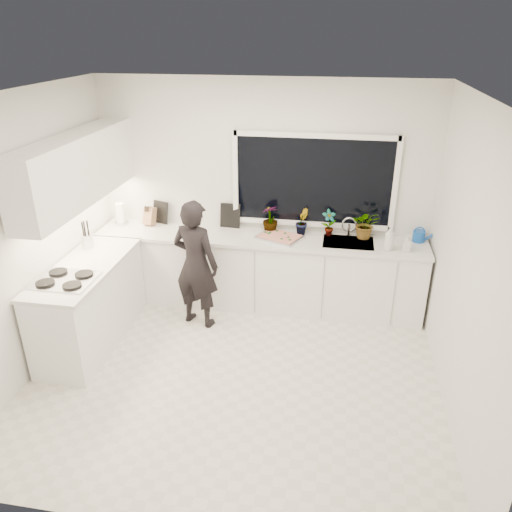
# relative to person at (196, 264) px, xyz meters

# --- Properties ---
(floor) EXTENTS (4.00, 3.50, 0.02)m
(floor) POSITION_rel_person_xyz_m (0.63, -0.90, -0.77)
(floor) COLOR beige
(floor) RESTS_ON ground
(wall_back) EXTENTS (4.00, 0.02, 2.70)m
(wall_back) POSITION_rel_person_xyz_m (0.63, 0.86, 0.59)
(wall_back) COLOR white
(wall_back) RESTS_ON ground
(wall_left) EXTENTS (0.02, 3.50, 2.70)m
(wall_left) POSITION_rel_person_xyz_m (-1.38, -0.90, 0.59)
(wall_left) COLOR white
(wall_left) RESTS_ON ground
(wall_right) EXTENTS (0.02, 3.50, 2.70)m
(wall_right) POSITION_rel_person_xyz_m (2.64, -0.90, 0.59)
(wall_right) COLOR white
(wall_right) RESTS_ON ground
(ceiling) EXTENTS (4.00, 3.50, 0.02)m
(ceiling) POSITION_rel_person_xyz_m (0.63, -0.90, 1.95)
(ceiling) COLOR white
(ceiling) RESTS_ON wall_back
(window) EXTENTS (1.80, 0.02, 1.00)m
(window) POSITION_rel_person_xyz_m (1.23, 0.82, 0.79)
(window) COLOR black
(window) RESTS_ON wall_back
(base_cabinets_back) EXTENTS (3.92, 0.58, 0.88)m
(base_cabinets_back) POSITION_rel_person_xyz_m (0.63, 0.55, -0.32)
(base_cabinets_back) COLOR white
(base_cabinets_back) RESTS_ON floor
(base_cabinets_left) EXTENTS (0.58, 1.60, 0.88)m
(base_cabinets_left) POSITION_rel_person_xyz_m (-1.04, -0.55, -0.32)
(base_cabinets_left) COLOR white
(base_cabinets_left) RESTS_ON floor
(countertop_back) EXTENTS (3.94, 0.62, 0.04)m
(countertop_back) POSITION_rel_person_xyz_m (0.63, 0.54, 0.14)
(countertop_back) COLOR silver
(countertop_back) RESTS_ON base_cabinets_back
(countertop_left) EXTENTS (0.62, 1.60, 0.04)m
(countertop_left) POSITION_rel_person_xyz_m (-1.04, -0.55, 0.14)
(countertop_left) COLOR silver
(countertop_left) RESTS_ON base_cabinets_left
(upper_cabinets) EXTENTS (0.34, 2.10, 0.70)m
(upper_cabinets) POSITION_rel_person_xyz_m (-1.16, -0.20, 1.09)
(upper_cabinets) COLOR white
(upper_cabinets) RESTS_ON wall_left
(sink) EXTENTS (0.58, 0.42, 0.14)m
(sink) POSITION_rel_person_xyz_m (1.68, 0.55, 0.11)
(sink) COLOR silver
(sink) RESTS_ON countertop_back
(faucet) EXTENTS (0.03, 0.03, 0.22)m
(faucet) POSITION_rel_person_xyz_m (1.68, 0.75, 0.27)
(faucet) COLOR silver
(faucet) RESTS_ON countertop_back
(stovetop) EXTENTS (0.56, 0.48, 0.03)m
(stovetop) POSITION_rel_person_xyz_m (-1.06, -0.90, 0.18)
(stovetop) COLOR black
(stovetop) RESTS_ON countertop_left
(person) EXTENTS (0.63, 0.50, 1.51)m
(person) POSITION_rel_person_xyz_m (0.00, 0.00, 0.00)
(person) COLOR black
(person) RESTS_ON floor
(pizza_tray) EXTENTS (0.59, 0.53, 0.03)m
(pizza_tray) POSITION_rel_person_xyz_m (0.88, 0.52, 0.18)
(pizza_tray) COLOR silver
(pizza_tray) RESTS_ON countertop_back
(pizza) EXTENTS (0.54, 0.47, 0.01)m
(pizza) POSITION_rel_person_xyz_m (0.88, 0.52, 0.19)
(pizza) COLOR red
(pizza) RESTS_ON pizza_tray
(watering_can) EXTENTS (0.15, 0.15, 0.13)m
(watering_can) POSITION_rel_person_xyz_m (2.48, 0.71, 0.23)
(watering_can) COLOR #124CAA
(watering_can) RESTS_ON countertop_back
(paper_towel_roll) EXTENTS (0.13, 0.13, 0.26)m
(paper_towel_roll) POSITION_rel_person_xyz_m (-1.15, 0.65, 0.29)
(paper_towel_roll) COLOR white
(paper_towel_roll) RESTS_ON countertop_back
(knife_block) EXTENTS (0.15, 0.13, 0.22)m
(knife_block) POSITION_rel_person_xyz_m (-0.78, 0.69, 0.27)
(knife_block) COLOR #875F3F
(knife_block) RESTS_ON countertop_back
(utensil_crock) EXTENTS (0.16, 0.16, 0.16)m
(utensil_crock) POSITION_rel_person_xyz_m (-1.22, -0.10, 0.24)
(utensil_crock) COLOR silver
(utensil_crock) RESTS_ON countertop_left
(picture_frame_large) EXTENTS (0.21, 0.09, 0.28)m
(picture_frame_large) POSITION_rel_person_xyz_m (-0.67, 0.79, 0.30)
(picture_frame_large) COLOR black
(picture_frame_large) RESTS_ON countertop_back
(picture_frame_small) EXTENTS (0.25, 0.04, 0.30)m
(picture_frame_small) POSITION_rel_person_xyz_m (0.23, 0.79, 0.31)
(picture_frame_small) COLOR black
(picture_frame_small) RESTS_ON countertop_back
(herb_plants) EXTENTS (1.42, 0.28, 0.34)m
(herb_plants) POSITION_rel_person_xyz_m (1.47, 0.71, 0.33)
(herb_plants) COLOR #26662D
(herb_plants) RESTS_ON countertop_back
(soap_bottles) EXTENTS (0.31, 0.15, 0.29)m
(soap_bottles) POSITION_rel_person_xyz_m (2.18, 0.40, 0.29)
(soap_bottles) COLOR #D8BF66
(soap_bottles) RESTS_ON countertop_back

